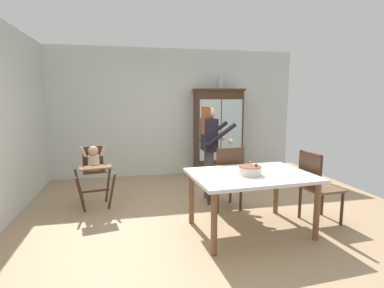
% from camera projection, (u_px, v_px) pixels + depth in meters
% --- Properties ---
extents(ground_plane, '(6.24, 6.24, 0.00)m').
position_uv_depth(ground_plane, '(205.00, 219.00, 4.16)').
color(ground_plane, tan).
extents(wall_back, '(5.32, 0.06, 2.70)m').
position_uv_depth(wall_back, '(175.00, 113.00, 6.50)').
color(wall_back, silver).
rests_on(wall_back, ground_plane).
extents(china_cabinet, '(1.06, 0.48, 1.86)m').
position_uv_depth(china_cabinet, '(218.00, 132.00, 6.49)').
color(china_cabinet, '#422819').
rests_on(china_cabinet, ground_plane).
extents(ceramic_vase, '(0.13, 0.13, 0.27)m').
position_uv_depth(ceramic_vase, '(221.00, 83.00, 6.35)').
color(ceramic_vase, '#B2B7B2').
rests_on(ceramic_vase, china_cabinet).
extents(high_chair_with_toddler, '(0.67, 0.76, 0.95)m').
position_uv_depth(high_chair_with_toddler, '(94.00, 165.00, 4.54)').
color(high_chair_with_toddler, '#422819').
rests_on(high_chair_with_toddler, ground_plane).
extents(adult_person, '(0.50, 0.48, 1.53)m').
position_uv_depth(adult_person, '(209.00, 141.00, 4.83)').
color(adult_person, '#47474C').
rests_on(adult_person, ground_plane).
extents(dining_table, '(1.53, 1.15, 0.74)m').
position_uv_depth(dining_table, '(251.00, 181.00, 3.69)').
color(dining_table, silver).
rests_on(dining_table, ground_plane).
extents(birthday_cake, '(0.28, 0.28, 0.19)m').
position_uv_depth(birthday_cake, '(250.00, 170.00, 3.61)').
color(birthday_cake, beige).
rests_on(birthday_cake, dining_table).
extents(dining_chair_far_side, '(0.48, 0.48, 0.96)m').
position_uv_depth(dining_chair_far_side, '(227.00, 174.00, 4.41)').
color(dining_chair_far_side, '#422819').
rests_on(dining_chair_far_side, ground_plane).
extents(dining_chair_right_end, '(0.47, 0.47, 0.96)m').
position_uv_depth(dining_chair_right_end, '(315.00, 182.00, 3.96)').
color(dining_chair_right_end, '#422819').
rests_on(dining_chair_right_end, ground_plane).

